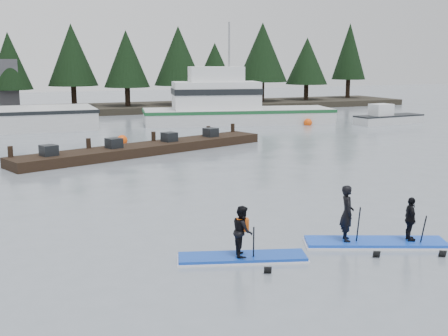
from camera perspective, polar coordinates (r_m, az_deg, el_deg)
name	(u,v)px	position (r m, az deg, el deg)	size (l,w,h in m)	color
ground	(311,248)	(15.20, 8.88, -8.04)	(160.00, 160.00, 0.00)	slate
far_shore	(76,110)	(54.92, -14.77, 5.74)	(70.00, 8.00, 0.60)	#2D281E
treeline	(76,113)	(54.95, -14.76, 5.43)	(60.00, 4.00, 8.00)	black
fishing_boat_medium	(233,115)	(44.41, 0.90, 5.37)	(15.27, 7.23, 8.73)	silver
skiff	(389,119)	(46.01, 16.40, 4.76)	(5.75, 1.73, 0.67)	silver
floating_dock	(147,149)	(30.29, -7.84, 1.96)	(14.85, 1.98, 0.50)	black
buoy_d	(168,142)	(34.51, -5.72, 2.68)	(0.53, 0.53, 0.53)	#E74B0B
buoy_b	(122,143)	(34.22, -10.30, 2.49)	(0.64, 0.64, 0.64)	#E74B0B
buoy_c	(308,125)	(43.66, 8.52, 4.34)	(0.64, 0.64, 0.64)	#E74B0B
paddleboard_solo	(242,242)	(14.04, 1.89, -7.53)	(3.27, 1.71, 1.84)	#1340B6
paddleboard_duo	(375,228)	(15.65, 15.13, -5.87)	(3.77, 2.28, 2.12)	blue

